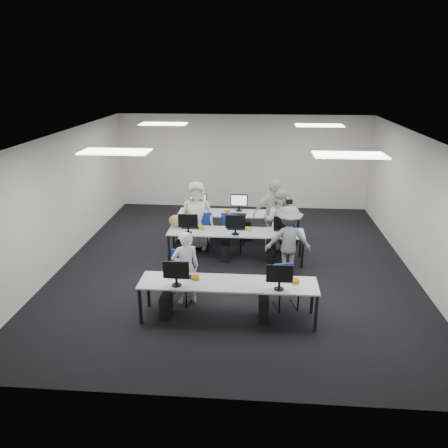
# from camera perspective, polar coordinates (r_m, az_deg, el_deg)

# --- Properties ---
(room) EXTENTS (9.00, 9.02, 3.00)m
(room) POSITION_cam_1_polar(r_m,az_deg,el_deg) (9.82, 1.53, 2.81)
(room) COLOR black
(room) RESTS_ON ground
(ceiling_panels) EXTENTS (5.20, 4.60, 0.02)m
(ceiling_panels) POSITION_cam_1_polar(r_m,az_deg,el_deg) (9.50, 1.61, 11.42)
(ceiling_panels) COLOR white
(ceiling_panels) RESTS_ON room
(desk_front) EXTENTS (3.20, 0.70, 0.73)m
(desk_front) POSITION_cam_1_polar(r_m,az_deg,el_deg) (7.91, 0.53, -7.97)
(desk_front) COLOR #BABDBF
(desk_front) RESTS_ON ground
(desk_mid) EXTENTS (3.20, 0.70, 0.73)m
(desk_mid) POSITION_cam_1_polar(r_m,az_deg,el_deg) (10.28, 1.55, -1.24)
(desk_mid) COLOR #BABDBF
(desk_mid) RESTS_ON ground
(desk_back) EXTENTS (3.20, 0.70, 0.73)m
(desk_back) POSITION_cam_1_polar(r_m,az_deg,el_deg) (11.60, 1.91, 1.23)
(desk_back) COLOR #BABDBF
(desk_back) RESTS_ON ground
(equipment_front) EXTENTS (2.51, 0.41, 1.19)m
(equipment_front) POSITION_cam_1_polar(r_m,az_deg,el_deg) (8.06, -0.86, -10.01)
(equipment_front) COLOR #0C2EA1
(equipment_front) RESTS_ON desk_front
(equipment_mid) EXTENTS (2.91, 0.41, 1.19)m
(equipment_mid) POSITION_cam_1_polar(r_m,az_deg,el_deg) (10.39, 0.47, -2.90)
(equipment_mid) COLOR white
(equipment_mid) RESTS_ON desk_mid
(equipment_back) EXTENTS (2.91, 0.41, 1.19)m
(equipment_back) POSITION_cam_1_polar(r_m,az_deg,el_deg) (11.71, 2.84, -0.26)
(equipment_back) COLOR white
(equipment_back) RESTS_ON desk_back
(chair_0) EXTENTS (0.58, 0.61, 0.98)m
(chair_0) POSITION_cam_1_polar(r_m,az_deg,el_deg) (8.72, -5.74, -8.03)
(chair_0) COLOR navy
(chair_0) RESTS_ON ground
(chair_1) EXTENTS (0.51, 0.53, 0.83)m
(chair_1) POSITION_cam_1_polar(r_m,az_deg,el_deg) (8.57, 8.01, -9.05)
(chair_1) COLOR navy
(chair_1) RESTS_ON ground
(chair_2) EXTENTS (0.57, 0.60, 0.91)m
(chair_2) POSITION_cam_1_polar(r_m,az_deg,el_deg) (11.06, -3.39, -1.90)
(chair_2) COLOR navy
(chair_2) RESTS_ON ground
(chair_3) EXTENTS (0.52, 0.55, 0.89)m
(chair_3) POSITION_cam_1_polar(r_m,az_deg,el_deg) (10.89, 0.98, -2.25)
(chair_3) COLOR navy
(chair_3) RESTS_ON ground
(chair_4) EXTENTS (0.59, 0.62, 0.92)m
(chair_4) POSITION_cam_1_polar(r_m,az_deg,el_deg) (11.01, 7.07, -2.12)
(chair_4) COLOR navy
(chair_4) RESTS_ON ground
(chair_5) EXTENTS (0.59, 0.62, 0.94)m
(chair_5) POSITION_cam_1_polar(r_m,az_deg,el_deg) (11.28, -2.91, -1.39)
(chair_5) COLOR navy
(chair_5) RESTS_ON ground
(chair_6) EXTENTS (0.60, 0.63, 0.93)m
(chair_6) POSITION_cam_1_polar(r_m,az_deg,el_deg) (11.22, 1.13, -1.50)
(chair_6) COLOR navy
(chair_6) RESTS_ON ground
(chair_7) EXTENTS (0.54, 0.58, 0.98)m
(chair_7) POSITION_cam_1_polar(r_m,az_deg,el_deg) (11.11, 7.98, -1.85)
(chair_7) COLOR navy
(chair_7) RESTS_ON ground
(handbag) EXTENTS (0.43, 0.34, 0.30)m
(handbag) POSITION_cam_1_polar(r_m,az_deg,el_deg) (10.55, -6.27, 0.38)
(handbag) COLOR tan
(handbag) RESTS_ON desk_mid
(student_0) EXTENTS (0.64, 0.54, 1.49)m
(student_0) POSITION_cam_1_polar(r_m,az_deg,el_deg) (8.42, -5.04, -5.76)
(student_0) COLOR #BBB9B0
(student_0) RESTS_ON ground
(student_1) EXTENTS (0.95, 0.84, 1.61)m
(student_1) POSITION_cam_1_polar(r_m,az_deg,el_deg) (10.84, 7.25, 0.44)
(student_1) COLOR #BBB9B0
(student_1) RESTS_ON ground
(student_2) EXTENTS (0.90, 0.64, 1.73)m
(student_2) POSITION_cam_1_polar(r_m,az_deg,el_deg) (10.97, -3.56, 1.12)
(student_2) COLOR #BBB9B0
(student_2) RESTS_ON ground
(student_3) EXTENTS (1.15, 0.76, 1.81)m
(student_3) POSITION_cam_1_polar(r_m,az_deg,el_deg) (10.95, 6.40, 1.24)
(student_3) COLOR #BBB9B0
(student_3) RESTS_ON ground
(photographer) EXTENTS (1.05, 0.65, 1.57)m
(photographer) POSITION_cam_1_polar(r_m,az_deg,el_deg) (9.70, 8.41, -2.11)
(photographer) COLOR slate
(photographer) RESTS_ON ground
(dslr_camera) EXTENTS (0.15, 0.19, 0.10)m
(dslr_camera) POSITION_cam_1_polar(r_m,az_deg,el_deg) (9.59, 8.52, 2.93)
(dslr_camera) COLOR black
(dslr_camera) RESTS_ON photographer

